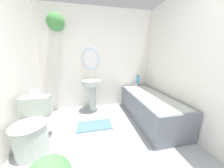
{
  "coord_description": "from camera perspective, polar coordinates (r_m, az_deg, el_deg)",
  "views": [
    {
      "loc": [
        -0.26,
        -0.27,
        1.3
      ],
      "look_at": [
        0.14,
        1.6,
        0.83
      ],
      "focal_mm": 18.0,
      "sensor_mm": 36.0,
      "label": 1
    }
  ],
  "objects": [
    {
      "name": "toilet_paper_roll",
      "position": [
        2.03,
        -34.62,
        -3.96
      ],
      "size": [
        0.11,
        0.11,
        0.1
      ],
      "color": "white",
      "rests_on": "toilet"
    },
    {
      "name": "pedestal_sink",
      "position": [
        2.69,
        -10.01,
        -2.63
      ],
      "size": [
        0.45,
        0.45,
        0.86
      ],
      "color": "#B2BCB2",
      "rests_on": "ground_plane"
    },
    {
      "name": "toilet",
      "position": [
        2.02,
        -35.26,
        -18.55
      ],
      "size": [
        0.44,
        0.62,
        0.72
      ],
      "color": "#B2BCB2",
      "rests_on": "ground_plane"
    },
    {
      "name": "wall_back",
      "position": [
        2.87,
        -8.78,
        13.3
      ],
      "size": [
        2.79,
        0.35,
        2.4
      ],
      "color": "silver",
      "rests_on": "ground_plane"
    },
    {
      "name": "shampoo_bottle",
      "position": [
        3.06,
        12.91,
        2.34
      ],
      "size": [
        0.06,
        0.06,
        0.23
      ],
      "color": "#2D84C6",
      "rests_on": "bathtub"
    },
    {
      "name": "wall_right",
      "position": [
        2.25,
        34.77,
        8.82
      ],
      "size": [
        0.06,
        2.7,
        2.4
      ],
      "color": "silver",
      "rests_on": "ground_plane"
    },
    {
      "name": "bathtub",
      "position": [
        2.54,
        18.45,
        -10.74
      ],
      "size": [
        0.7,
        1.64,
        0.6
      ],
      "color": "slate",
      "rests_on": "ground_plane"
    },
    {
      "name": "bath_mat",
      "position": [
        2.33,
        -8.81,
        -20.01
      ],
      "size": [
        0.66,
        0.35,
        0.02
      ],
      "color": "#4C7093",
      "rests_on": "ground_plane"
    }
  ]
}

